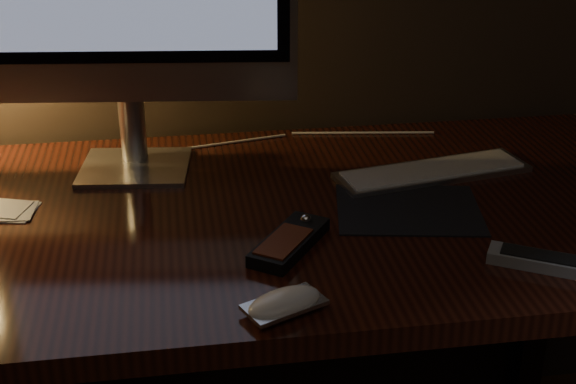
{
  "coord_description": "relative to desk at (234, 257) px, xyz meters",
  "views": [
    {
      "loc": [
        -0.1,
        0.64,
        1.35
      ],
      "look_at": [
        0.07,
        1.73,
        0.84
      ],
      "focal_mm": 50.0,
      "sensor_mm": 36.0,
      "label": 1
    }
  ],
  "objects": [
    {
      "name": "desk",
      "position": [
        0.0,
        0.0,
        0.0
      ],
      "size": [
        1.6,
        0.75,
        0.75
      ],
      "color": "black",
      "rests_on": "ground"
    },
    {
      "name": "keyboard",
      "position": [
        0.38,
        0.03,
        0.14
      ],
      "size": [
        0.38,
        0.17,
        0.01
      ],
      "primitive_type": "cube",
      "rotation": [
        0.0,
        0.0,
        0.19
      ],
      "color": "silver",
      "rests_on": "desk"
    },
    {
      "name": "mousepad",
      "position": [
        0.29,
        -0.11,
        0.13
      ],
      "size": [
        0.27,
        0.23,
        0.0
      ],
      "primitive_type": "cube",
      "rotation": [
        0.0,
        0.0,
        -0.18
      ],
      "color": "black",
      "rests_on": "desk"
    },
    {
      "name": "mouse",
      "position": [
        0.04,
        -0.39,
        0.14
      ],
      "size": [
        0.12,
        0.1,
        0.02
      ],
      "primitive_type": "ellipsoid",
      "rotation": [
        0.0,
        0.0,
        0.42
      ],
      "color": "white",
      "rests_on": "desk"
    },
    {
      "name": "media_remote",
      "position": [
        0.07,
        -0.21,
        0.14
      ],
      "size": [
        0.15,
        0.17,
        0.03
      ],
      "rotation": [
        0.0,
        0.0,
        0.96
      ],
      "color": "black",
      "rests_on": "desk"
    },
    {
      "name": "tv_remote",
      "position": [
        0.44,
        -0.33,
        0.14
      ],
      "size": [
        0.18,
        0.13,
        0.02
      ],
      "rotation": [
        0.0,
        0.0,
        -0.53
      ],
      "color": "gray",
      "rests_on": "desk"
    },
    {
      "name": "cable",
      "position": [
        0.14,
        0.23,
        0.13
      ],
      "size": [
        0.62,
        0.01,
        0.01
      ],
      "primitive_type": "cylinder",
      "rotation": [
        0.0,
        1.57,
        -0.0
      ],
      "color": "white",
      "rests_on": "desk"
    }
  ]
}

